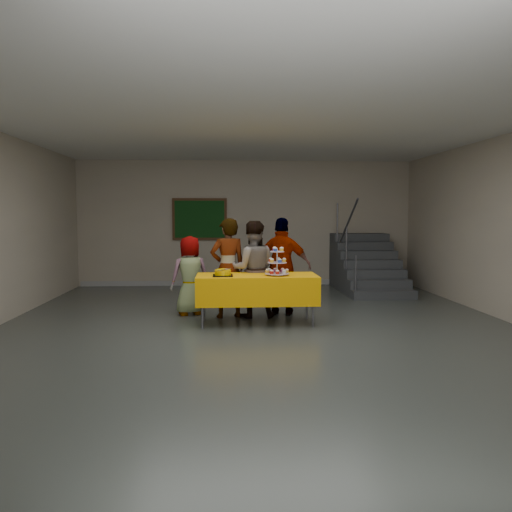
# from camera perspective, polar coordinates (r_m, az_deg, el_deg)

# --- Properties ---
(room_shell) EXTENTS (10.00, 10.04, 3.02)m
(room_shell) POSITION_cam_1_polar(r_m,az_deg,el_deg) (7.09, 0.52, 8.16)
(room_shell) COLOR #4C514C
(room_shell) RESTS_ON ground
(bake_table) EXTENTS (1.88, 0.78, 0.77)m
(bake_table) POSITION_cam_1_polar(r_m,az_deg,el_deg) (7.81, 0.09, -3.74)
(bake_table) COLOR #595960
(bake_table) RESTS_ON ground
(cupcake_stand) EXTENTS (0.38, 0.38, 0.44)m
(cupcake_stand) POSITION_cam_1_polar(r_m,az_deg,el_deg) (7.71, 2.43, -1.04)
(cupcake_stand) COLOR silver
(cupcake_stand) RESTS_ON bake_table
(bear_cake) EXTENTS (0.32, 0.36, 0.12)m
(bear_cake) POSITION_cam_1_polar(r_m,az_deg,el_deg) (7.66, -3.81, -1.86)
(bear_cake) COLOR black
(bear_cake) RESTS_ON bake_table
(schoolchild_a) EXTENTS (0.77, 0.63, 1.35)m
(schoolchild_a) POSITION_cam_1_polar(r_m,az_deg,el_deg) (8.59, -7.54, -2.21)
(schoolchild_a) COLOR slate
(schoolchild_a) RESTS_ON ground
(schoolchild_b) EXTENTS (0.68, 0.54, 1.65)m
(schoolchild_b) POSITION_cam_1_polar(r_m,az_deg,el_deg) (8.28, -3.23, -1.38)
(schoolchild_b) COLOR slate
(schoolchild_b) RESTS_ON ground
(schoolchild_c) EXTENTS (0.80, 0.63, 1.61)m
(schoolchild_c) POSITION_cam_1_polar(r_m,az_deg,el_deg) (8.30, -0.40, -1.51)
(schoolchild_c) COLOR slate
(schoolchild_c) RESTS_ON ground
(schoolchild_d) EXTENTS (1.05, 0.64, 1.66)m
(schoolchild_d) POSITION_cam_1_polar(r_m,az_deg,el_deg) (8.47, 3.04, -1.21)
(schoolchild_d) COLOR slate
(schoolchild_d) RESTS_ON ground
(staircase) EXTENTS (1.30, 2.40, 2.04)m
(staircase) POSITION_cam_1_polar(r_m,az_deg,el_deg) (11.69, 12.37, -1.35)
(staircase) COLOR #424447
(staircase) RESTS_ON ground
(noticeboard) EXTENTS (1.30, 0.05, 1.00)m
(noticeboard) POSITION_cam_1_polar(r_m,az_deg,el_deg) (12.03, -6.46, 4.20)
(noticeboard) COLOR #472B16
(noticeboard) RESTS_ON ground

